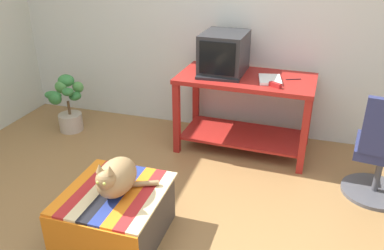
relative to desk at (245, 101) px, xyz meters
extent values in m
cube|color=silver|center=(-0.26, 0.45, 0.79)|extent=(8.00, 0.10, 2.60)
cube|color=maroon|center=(-0.60, -0.27, -0.15)|extent=(0.06, 0.06, 0.71)
cube|color=maroon|center=(0.58, -0.31, -0.15)|extent=(0.06, 0.06, 0.71)
cube|color=maroon|center=(0.60, 0.27, -0.15)|extent=(0.06, 0.06, 0.71)
cube|color=maroon|center=(-0.58, 0.31, -0.15)|extent=(0.06, 0.06, 0.71)
cube|color=maroon|center=(0.00, 0.00, -0.37)|extent=(1.17, 0.59, 0.02)
cube|color=maroon|center=(0.00, 0.00, 0.22)|extent=(1.27, 0.70, 0.04)
cube|color=#28282B|center=(-0.23, 0.06, 0.25)|extent=(0.29, 0.34, 0.02)
cube|color=#28282B|center=(-0.23, 0.06, 0.43)|extent=(0.41, 0.48, 0.38)
cube|color=black|center=(-0.24, -0.18, 0.44)|extent=(0.33, 0.02, 0.29)
cube|color=black|center=(-0.23, -0.14, 0.25)|extent=(0.41, 0.17, 0.02)
cube|color=white|center=(0.22, -0.06, 0.25)|extent=(0.24, 0.30, 0.02)
cube|color=#4C4238|center=(-0.59, -1.53, -0.33)|extent=(0.62, 0.64, 0.35)
cube|color=orange|center=(-0.59, -1.88, -0.29)|extent=(0.65, 0.01, 0.28)
cube|color=orange|center=(-0.88, -1.53, -0.14)|extent=(0.08, 0.69, 0.02)
cube|color=#AD2323|center=(-0.80, -1.53, -0.14)|extent=(0.08, 0.69, 0.02)
cube|color=beige|center=(-0.72, -1.53, -0.14)|extent=(0.08, 0.69, 0.02)
cube|color=black|center=(-0.64, -1.53, -0.14)|extent=(0.08, 0.69, 0.02)
cube|color=navy|center=(-0.55, -1.53, -0.14)|extent=(0.08, 0.69, 0.02)
cube|color=orange|center=(-0.47, -1.53, -0.14)|extent=(0.08, 0.69, 0.02)
cube|color=#AD2323|center=(-0.39, -1.53, -0.14)|extent=(0.08, 0.69, 0.02)
cube|color=beige|center=(-0.31, -1.53, -0.14)|extent=(0.08, 0.69, 0.02)
ellipsoid|color=#9E7A4C|center=(-0.57, -1.53, -0.02)|extent=(0.24, 0.36, 0.24)
sphere|color=#9E7A4C|center=(-0.57, -1.66, 0.05)|extent=(0.13, 0.13, 0.13)
cylinder|color=#9E7A4C|center=(-0.47, -1.43, -0.11)|extent=(0.27, 0.15, 0.04)
cone|color=#9E7A4C|center=(-0.60, -1.66, 0.13)|extent=(0.05, 0.05, 0.06)
cone|color=#9E7A4C|center=(-0.53, -1.66, 0.13)|extent=(0.05, 0.05, 0.06)
sphere|color=#C6D151|center=(-0.59, -1.72, 0.06)|extent=(0.02, 0.02, 0.02)
sphere|color=#C6D151|center=(-0.55, -1.72, 0.06)|extent=(0.02, 0.02, 0.02)
cylinder|color=#B7A893|center=(-1.86, -0.15, -0.41)|extent=(0.25, 0.25, 0.19)
cylinder|color=brown|center=(-1.86, -0.15, -0.24)|extent=(0.03, 0.03, 0.15)
ellipsoid|color=#2D7033|center=(-1.77, -0.13, -0.11)|extent=(0.12, 0.14, 0.09)
ellipsoid|color=#4C8E42|center=(-1.78, -0.05, -0.04)|extent=(0.12, 0.10, 0.12)
ellipsoid|color=#38843D|center=(-1.91, -0.06, 0.03)|extent=(0.18, 0.15, 0.13)
ellipsoid|color=#4C8E42|center=(-1.94, -0.12, -0.03)|extent=(0.14, 0.08, 0.13)
ellipsoid|color=#2D7033|center=(-1.96, -0.25, -0.08)|extent=(0.19, 0.12, 0.09)
ellipsoid|color=#2D7033|center=(-1.91, -0.29, -0.09)|extent=(0.14, 0.10, 0.13)
ellipsoid|color=#2D7033|center=(-1.78, -0.23, -0.03)|extent=(0.12, 0.11, 0.08)
cylinder|color=#4C4C51|center=(1.18, -0.45, -0.49)|extent=(0.52, 0.52, 0.03)
cylinder|color=#4C4C51|center=(1.18, -0.45, -0.31)|extent=(0.05, 0.05, 0.34)
cube|color=navy|center=(1.18, -0.45, -0.10)|extent=(0.47, 0.47, 0.08)
cube|color=#A31E1E|center=(0.29, -0.21, 0.26)|extent=(0.11, 0.09, 0.04)
cylinder|color=black|center=(0.42, 0.04, 0.24)|extent=(0.13, 0.06, 0.01)
camera|label=1|loc=(0.54, -3.44, 1.38)|focal=36.51mm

